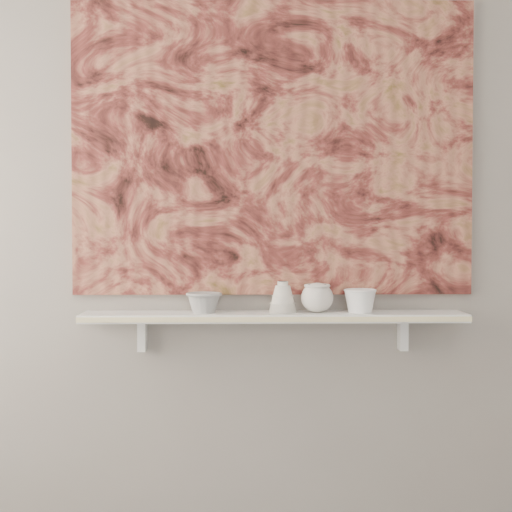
{
  "coord_description": "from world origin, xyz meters",
  "views": [
    {
      "loc": [
        -0.12,
        -1.09,
        1.21
      ],
      "look_at": [
        -0.07,
        1.49,
        1.14
      ],
      "focal_mm": 50.0,
      "sensor_mm": 36.0,
      "label": 1
    }
  ],
  "objects_px": {
    "painting": "(273,148)",
    "bell_vessel": "(283,297)",
    "cup_cream": "(317,298)",
    "bowl_grey": "(204,302)",
    "bowl_white": "(360,300)",
    "shelf": "(274,317)"
  },
  "relations": [
    {
      "from": "shelf",
      "to": "bell_vessel",
      "type": "xyz_separation_m",
      "value": [
        0.03,
        0.0,
        0.07
      ]
    },
    {
      "from": "bell_vessel",
      "to": "cup_cream",
      "type": "bearing_deg",
      "value": 0.0
    },
    {
      "from": "painting",
      "to": "bell_vessel",
      "type": "bearing_deg",
      "value": -68.0
    },
    {
      "from": "painting",
      "to": "bowl_grey",
      "type": "height_order",
      "value": "painting"
    },
    {
      "from": "bowl_grey",
      "to": "painting",
      "type": "bearing_deg",
      "value": 17.47
    },
    {
      "from": "painting",
      "to": "cup_cream",
      "type": "xyz_separation_m",
      "value": [
        0.16,
        -0.08,
        -0.56
      ]
    },
    {
      "from": "shelf",
      "to": "bell_vessel",
      "type": "distance_m",
      "value": 0.08
    },
    {
      "from": "cup_cream",
      "to": "bowl_white",
      "type": "xyz_separation_m",
      "value": [
        0.16,
        0.0,
        -0.01
      ]
    },
    {
      "from": "bell_vessel",
      "to": "painting",
      "type": "bearing_deg",
      "value": 112.0
    },
    {
      "from": "bowl_grey",
      "to": "bell_vessel",
      "type": "xyz_separation_m",
      "value": [
        0.29,
        0.0,
        0.02
      ]
    },
    {
      "from": "bowl_grey",
      "to": "cup_cream",
      "type": "xyz_separation_m",
      "value": [
        0.41,
        0.0,
        0.02
      ]
    },
    {
      "from": "painting",
      "to": "bowl_white",
      "type": "bearing_deg",
      "value": -14.25
    },
    {
      "from": "painting",
      "to": "bell_vessel",
      "type": "distance_m",
      "value": 0.56
    },
    {
      "from": "shelf",
      "to": "bowl_grey",
      "type": "relative_size",
      "value": 10.58
    },
    {
      "from": "painting",
      "to": "bowl_white",
      "type": "xyz_separation_m",
      "value": [
        0.32,
        -0.08,
        -0.57
      ]
    },
    {
      "from": "shelf",
      "to": "cup_cream",
      "type": "relative_size",
      "value": 11.78
    },
    {
      "from": "shelf",
      "to": "cup_cream",
      "type": "distance_m",
      "value": 0.17
    },
    {
      "from": "painting",
      "to": "shelf",
      "type": "bearing_deg",
      "value": -90.0
    },
    {
      "from": "bowl_grey",
      "to": "shelf",
      "type": "bearing_deg",
      "value": 0.0
    },
    {
      "from": "bell_vessel",
      "to": "bowl_grey",
      "type": "bearing_deg",
      "value": 180.0
    },
    {
      "from": "shelf",
      "to": "bowl_grey",
      "type": "distance_m",
      "value": 0.26
    },
    {
      "from": "shelf",
      "to": "bowl_grey",
      "type": "xyz_separation_m",
      "value": [
        -0.26,
        0.0,
        0.05
      ]
    }
  ]
}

